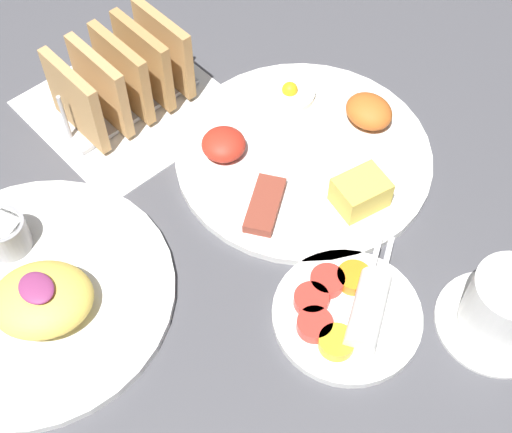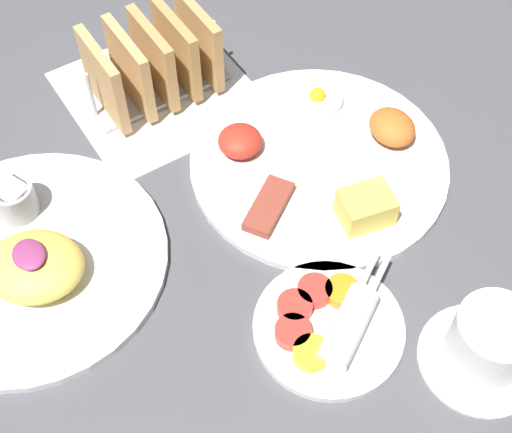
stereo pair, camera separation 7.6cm
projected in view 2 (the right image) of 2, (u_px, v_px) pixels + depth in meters
ground_plane at (189, 223)px, 0.80m from camera, size 3.00×3.00×0.00m
napkin_flat at (159, 92)px, 0.91m from camera, size 0.22×0.22×0.00m
plate_breakfast at (322, 160)px, 0.84m from camera, size 0.30×0.30×0.05m
plate_condiments at (329, 324)px, 0.71m from camera, size 0.15×0.17×0.04m
plate_foreground at (31, 257)px, 0.75m from camera, size 0.29×0.29×0.06m
toast_rack at (154, 62)px, 0.87m from camera, size 0.10×0.18×0.10m
coffee_cup at (488, 344)px, 0.67m from camera, size 0.12×0.12×0.08m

